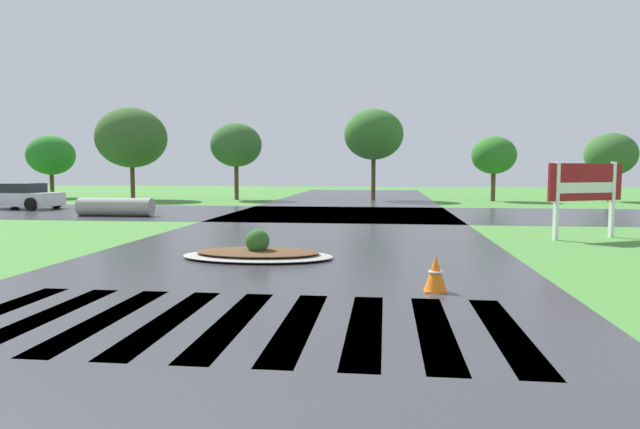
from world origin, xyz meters
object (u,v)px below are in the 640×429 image
(estate_billboard, at_px, (585,186))
(drainage_pipe_stack, at_px, (115,207))
(median_island, at_px, (258,253))
(car_silver_hatch, at_px, (22,197))
(traffic_cone, at_px, (436,274))

(estate_billboard, height_order, drainage_pipe_stack, estate_billboard)
(median_island, relative_size, drainage_pipe_stack, 1.06)
(estate_billboard, xyz_separation_m, car_silver_hatch, (-24.49, 9.34, -0.95))
(estate_billboard, height_order, traffic_cone, estate_billboard)
(estate_billboard, bearing_deg, drainage_pipe_stack, -44.77)
(estate_billboard, height_order, car_silver_hatch, estate_billboard)
(car_silver_hatch, relative_size, traffic_cone, 6.60)
(median_island, bearing_deg, car_silver_hatch, 138.16)
(estate_billboard, distance_m, drainage_pipe_stack, 18.59)
(estate_billboard, xyz_separation_m, median_island, (-8.81, -4.70, -1.43))
(traffic_cone, bearing_deg, estate_billboard, 57.06)
(median_island, xyz_separation_m, car_silver_hatch, (-15.68, 14.04, 0.48))
(estate_billboard, xyz_separation_m, drainage_pipe_stack, (-17.62, 5.79, -1.16))
(car_silver_hatch, xyz_separation_m, traffic_cone, (19.47, -17.08, -0.31))
(estate_billboard, distance_m, median_island, 10.09)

